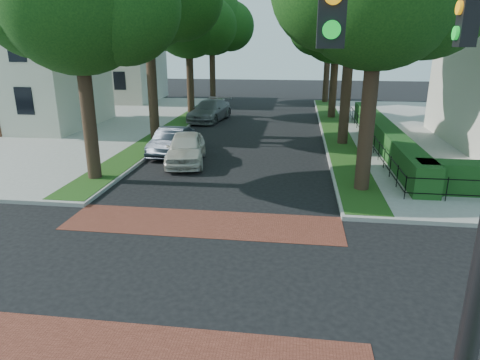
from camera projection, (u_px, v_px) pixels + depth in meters
name	position (u px, v px, depth m)	size (l,w,h in m)	color
ground	(176.00, 274.00, 10.88)	(120.00, 120.00, 0.00)	black
crosswalk_far	(203.00, 223.00, 13.90)	(9.00, 2.20, 0.01)	#602A1D
grass_strip_ne	(335.00, 129.00, 28.17)	(1.60, 29.80, 0.02)	#1D4413
grass_strip_nw	(176.00, 125.00, 29.53)	(1.60, 29.80, 0.02)	#1D4413
tree_right_far	(339.00, 24.00, 30.91)	(7.25, 6.23, 9.74)	black
tree_right_back	(331.00, 24.00, 39.29)	(7.50, 6.45, 10.20)	black
tree_left_far	(190.00, 22.00, 32.23)	(7.00, 6.02, 9.86)	black
tree_left_back	(213.00, 23.00, 40.65)	(7.75, 6.66, 10.44)	black
hedge_main_road	(383.00, 134.00, 23.83)	(1.00, 18.00, 1.20)	#184518
fence_main_road	(368.00, 136.00, 23.98)	(0.06, 18.00, 0.90)	black
house_left_near	(20.00, 52.00, 28.27)	(10.00, 9.00, 10.14)	beige
house_left_far	(109.00, 49.00, 41.48)	(10.00, 9.00, 10.14)	beige
parked_car_front	(186.00, 148.00, 20.63)	(1.77, 4.39, 1.50)	beige
parked_car_middle	(171.00, 141.00, 22.41)	(1.42, 4.07, 1.34)	#202730
parked_car_rear	(210.00, 110.00, 31.94)	(2.15, 5.29, 1.53)	slate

